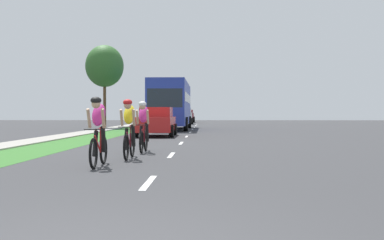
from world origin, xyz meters
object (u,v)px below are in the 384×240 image
(cyclist_lead, at_px, (98,131))
(cyclist_distant, at_px, (143,126))
(pickup_maroon, at_px, (186,116))
(street_tree_far, at_px, (105,66))
(bus_blue, at_px, (171,103))
(cyclist_trailing, at_px, (129,128))
(suv_silver, at_px, (183,116))
(sedan_red, at_px, (156,122))

(cyclist_lead, xyz_separation_m, cyclist_distant, (0.50, 4.12, 0.00))
(pickup_maroon, distance_m, street_tree_far, 25.40)
(cyclist_distant, distance_m, bus_blue, 21.49)
(cyclist_distant, height_order, bus_blue, bus_blue)
(cyclist_trailing, distance_m, street_tree_far, 27.57)
(suv_silver, bearing_deg, sedan_red, -90.13)
(sedan_red, xyz_separation_m, suv_silver, (0.06, 28.56, 0.18))
(suv_silver, bearing_deg, bus_blue, -90.22)
(cyclist_lead, bearing_deg, bus_blue, 90.37)
(cyclist_distant, xyz_separation_m, pickup_maroon, (-0.66, 48.75, 0.02))
(cyclist_lead, bearing_deg, cyclist_trailing, 78.34)
(cyclist_lead, xyz_separation_m, sedan_red, (-0.16, 14.57, -0.04))
(cyclist_distant, bearing_deg, cyclist_lead, -96.88)
(cyclist_lead, bearing_deg, pickup_maroon, 90.18)
(bus_blue, xyz_separation_m, pickup_maroon, (0.00, 27.30, -1.15))
(bus_blue, distance_m, street_tree_far, 7.01)
(cyclist_lead, bearing_deg, cyclist_distant, 83.12)
(cyclist_trailing, bearing_deg, suv_silver, 90.68)
(cyclist_trailing, relative_size, sedan_red, 0.40)
(suv_silver, xyz_separation_m, street_tree_far, (-5.69, -14.68, 4.07))
(sedan_red, height_order, bus_blue, bus_blue)
(street_tree_far, bearing_deg, bus_blue, -27.19)
(cyclist_trailing, height_order, street_tree_far, street_tree_far)
(cyclist_lead, distance_m, bus_blue, 25.59)
(bus_blue, height_order, street_tree_far, street_tree_far)
(pickup_maroon, bearing_deg, cyclist_distant, -89.22)
(cyclist_lead, distance_m, cyclist_trailing, 1.96)
(cyclist_trailing, height_order, cyclist_distant, same)
(street_tree_far, bearing_deg, suv_silver, 68.81)
(sedan_red, distance_m, pickup_maroon, 38.30)
(sedan_red, bearing_deg, pickup_maroon, 90.00)
(bus_blue, bearing_deg, cyclist_trailing, -88.64)
(street_tree_far, bearing_deg, pickup_maroon, 77.03)
(cyclist_distant, distance_m, street_tree_far, 25.48)
(bus_blue, bearing_deg, pickup_maroon, 90.00)
(cyclist_lead, height_order, sedan_red, cyclist_lead)
(street_tree_far, bearing_deg, cyclist_lead, -78.51)
(pickup_maroon, xyz_separation_m, street_tree_far, (-5.62, -24.42, 4.19))
(suv_silver, bearing_deg, pickup_maroon, 90.40)
(bus_blue, xyz_separation_m, suv_silver, (0.07, 17.57, -1.03))
(cyclist_lead, height_order, bus_blue, bus_blue)
(cyclist_trailing, relative_size, cyclist_distant, 1.00)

